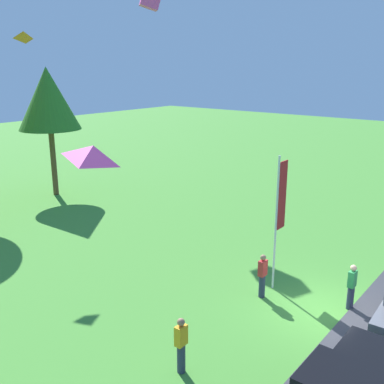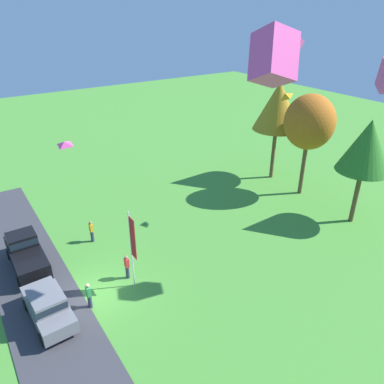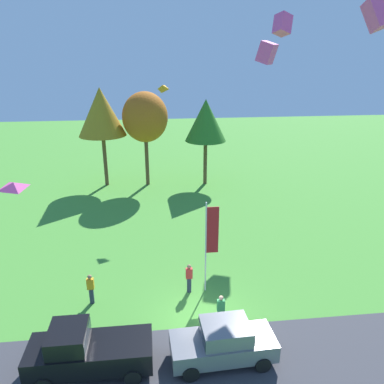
{
  "view_description": "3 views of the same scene",
  "coord_description": "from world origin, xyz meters",
  "px_view_note": "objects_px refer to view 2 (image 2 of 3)",
  "views": [
    {
      "loc": [
        -13.91,
        -5.18,
        8.43
      ],
      "look_at": [
        0.67,
        6.51,
        3.14
      ],
      "focal_mm": 42.0,
      "sensor_mm": 36.0,
      "label": 1
    },
    {
      "loc": [
        17.62,
        -4.75,
        15.69
      ],
      "look_at": [
        0.12,
        6.89,
        5.07
      ],
      "focal_mm": 35.0,
      "sensor_mm": 36.0,
      "label": 2
    },
    {
      "loc": [
        -2.18,
        -15.08,
        12.43
      ],
      "look_at": [
        0.02,
        4.49,
        5.07
      ],
      "focal_mm": 35.0,
      "sensor_mm": 36.0,
      "label": 3
    }
  ],
  "objects_px": {
    "kite_diamond_over_trees": "(285,96)",
    "kite_box_low_drifter": "(288,49)",
    "person_beside_suv": "(127,267)",
    "tree_right_of_center": "(278,106)",
    "tree_left_of_center": "(367,146)",
    "kite_box_high_left": "(274,57)",
    "car_sedan_by_flagpole": "(48,306)",
    "tree_lone_near": "(310,122)",
    "flag_banner": "(132,242)",
    "car_pickup_mid_row": "(26,252)",
    "person_on_lawn": "(89,296)",
    "kite_diamond_near_flag": "(64,144)",
    "person_watching_sky": "(92,231)"
  },
  "relations": [
    {
      "from": "kite_diamond_over_trees",
      "to": "kite_box_low_drifter",
      "type": "height_order",
      "value": "kite_box_low_drifter"
    },
    {
      "from": "person_beside_suv",
      "to": "kite_box_low_drifter",
      "type": "relative_size",
      "value": 1.56
    },
    {
      "from": "tree_right_of_center",
      "to": "tree_left_of_center",
      "type": "height_order",
      "value": "tree_right_of_center"
    },
    {
      "from": "tree_right_of_center",
      "to": "kite_box_high_left",
      "type": "height_order",
      "value": "kite_box_high_left"
    },
    {
      "from": "car_sedan_by_flagpole",
      "to": "tree_lone_near",
      "type": "bearing_deg",
      "value": 97.66
    },
    {
      "from": "tree_lone_near",
      "to": "kite_diamond_over_trees",
      "type": "xyz_separation_m",
      "value": [
        1.54,
        -5.06,
        3.14
      ]
    },
    {
      "from": "tree_right_of_center",
      "to": "kite_box_low_drifter",
      "type": "relative_size",
      "value": 8.63
    },
    {
      "from": "kite_box_high_left",
      "to": "flag_banner",
      "type": "bearing_deg",
      "value": -169.82
    },
    {
      "from": "car_pickup_mid_row",
      "to": "person_on_lawn",
      "type": "bearing_deg",
      "value": 19.39
    },
    {
      "from": "tree_right_of_center",
      "to": "car_sedan_by_flagpole",
      "type": "bearing_deg",
      "value": -73.12
    },
    {
      "from": "kite_box_high_left",
      "to": "tree_lone_near",
      "type": "bearing_deg",
      "value": 124.91
    },
    {
      "from": "car_sedan_by_flagpole",
      "to": "tree_left_of_center",
      "type": "relative_size",
      "value": 0.54
    },
    {
      "from": "person_beside_suv",
      "to": "kite_diamond_over_trees",
      "type": "height_order",
      "value": "kite_diamond_over_trees"
    },
    {
      "from": "car_sedan_by_flagpole",
      "to": "person_on_lawn",
      "type": "xyz_separation_m",
      "value": [
        0.28,
        2.18,
        -0.16
      ]
    },
    {
      "from": "tree_left_of_center",
      "to": "car_pickup_mid_row",
      "type": "bearing_deg",
      "value": -109.79
    },
    {
      "from": "tree_left_of_center",
      "to": "flag_banner",
      "type": "xyz_separation_m",
      "value": [
        -2.37,
        -17.95,
        -3.0
      ]
    },
    {
      "from": "car_sedan_by_flagpole",
      "to": "car_pickup_mid_row",
      "type": "bearing_deg",
      "value": 179.26
    },
    {
      "from": "person_on_lawn",
      "to": "person_beside_suv",
      "type": "relative_size",
      "value": 1.0
    },
    {
      "from": "person_on_lawn",
      "to": "tree_right_of_center",
      "type": "distance_m",
      "value": 23.72
    },
    {
      "from": "tree_lone_near",
      "to": "person_beside_suv",
      "type": "bearing_deg",
      "value": -83.08
    },
    {
      "from": "car_pickup_mid_row",
      "to": "tree_right_of_center",
      "type": "relative_size",
      "value": 0.53
    },
    {
      "from": "car_pickup_mid_row",
      "to": "car_sedan_by_flagpole",
      "type": "distance_m",
      "value": 5.69
    },
    {
      "from": "kite_diamond_over_trees",
      "to": "tree_lone_near",
      "type": "bearing_deg",
      "value": 106.9
    },
    {
      "from": "car_sedan_by_flagpole",
      "to": "tree_right_of_center",
      "type": "xyz_separation_m",
      "value": [
        -7.21,
        23.77,
        6.16
      ]
    },
    {
      "from": "tree_right_of_center",
      "to": "flag_banner",
      "type": "bearing_deg",
      "value": -68.31
    },
    {
      "from": "kite_box_high_left",
      "to": "kite_box_low_drifter",
      "type": "relative_size",
      "value": 1.34
    },
    {
      "from": "kite_box_low_drifter",
      "to": "tree_right_of_center",
      "type": "bearing_deg",
      "value": 133.88
    },
    {
      "from": "tree_right_of_center",
      "to": "person_beside_suv",
      "type": "bearing_deg",
      "value": -71.39
    },
    {
      "from": "person_on_lawn",
      "to": "tree_lone_near",
      "type": "bearing_deg",
      "value": 99.18
    },
    {
      "from": "tree_lone_near",
      "to": "kite_box_low_drifter",
      "type": "height_order",
      "value": "kite_box_low_drifter"
    },
    {
      "from": "tree_lone_near",
      "to": "tree_left_of_center",
      "type": "distance_m",
      "value": 5.76
    },
    {
      "from": "tree_left_of_center",
      "to": "kite_box_high_left",
      "type": "distance_m",
      "value": 19.22
    },
    {
      "from": "tree_lone_near",
      "to": "kite_box_low_drifter",
      "type": "distance_m",
      "value": 16.79
    },
    {
      "from": "car_pickup_mid_row",
      "to": "tree_lone_near",
      "type": "bearing_deg",
      "value": 83.8
    },
    {
      "from": "tree_right_of_center",
      "to": "kite_diamond_near_flag",
      "type": "height_order",
      "value": "tree_right_of_center"
    },
    {
      "from": "tree_right_of_center",
      "to": "flag_banner",
      "type": "height_order",
      "value": "tree_right_of_center"
    },
    {
      "from": "car_sedan_by_flagpole",
      "to": "kite_box_low_drifter",
      "type": "distance_m",
      "value": 17.66
    },
    {
      "from": "person_watching_sky",
      "to": "kite_box_low_drifter",
      "type": "bearing_deg",
      "value": 28.56
    },
    {
      "from": "car_pickup_mid_row",
      "to": "tree_left_of_center",
      "type": "bearing_deg",
      "value": 70.21
    },
    {
      "from": "tree_lone_near",
      "to": "person_on_lawn",
      "type": "bearing_deg",
      "value": -80.82
    },
    {
      "from": "kite_box_high_left",
      "to": "kite_box_low_drifter",
      "type": "height_order",
      "value": "kite_box_high_left"
    },
    {
      "from": "car_sedan_by_flagpole",
      "to": "tree_left_of_center",
      "type": "height_order",
      "value": "tree_left_of_center"
    },
    {
      "from": "person_on_lawn",
      "to": "kite_box_high_left",
      "type": "height_order",
      "value": "kite_box_high_left"
    },
    {
      "from": "tree_left_of_center",
      "to": "kite_box_low_drifter",
      "type": "bearing_deg",
      "value": -77.85
    },
    {
      "from": "car_pickup_mid_row",
      "to": "kite_diamond_near_flag",
      "type": "bearing_deg",
      "value": 126.76
    },
    {
      "from": "tree_left_of_center",
      "to": "kite_box_low_drifter",
      "type": "xyz_separation_m",
      "value": [
        2.63,
        -12.22,
        7.62
      ]
    },
    {
      "from": "tree_left_of_center",
      "to": "person_on_lawn",
      "type": "bearing_deg",
      "value": -96.27
    },
    {
      "from": "car_sedan_by_flagpole",
      "to": "person_beside_suv",
      "type": "bearing_deg",
      "value": 100.3
    },
    {
      "from": "person_beside_suv",
      "to": "kite_diamond_over_trees",
      "type": "xyz_separation_m",
      "value": [
        -0.69,
        13.3,
        8.95
      ]
    },
    {
      "from": "tree_right_of_center",
      "to": "tree_left_of_center",
      "type": "relative_size",
      "value": 1.13
    }
  ]
}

